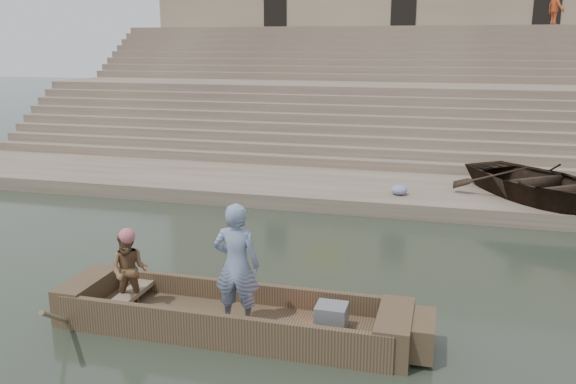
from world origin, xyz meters
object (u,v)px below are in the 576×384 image
at_px(rowing_man, 129,271).
at_px(television, 331,317).
at_px(beached_rowboat, 540,182).
at_px(pedestrian, 556,6).
at_px(main_rowboat, 231,323).
at_px(standing_man, 237,265).

bearing_deg(rowing_man, television, -10.81).
distance_m(beached_rowboat, pedestrian, 15.24).
height_order(television, beached_rowboat, beached_rowboat).
height_order(main_rowboat, television, television).
distance_m(standing_man, television, 1.61).
xyz_separation_m(standing_man, rowing_man, (-1.87, 0.10, -0.32)).
bearing_deg(television, pedestrian, 75.03).
relative_size(beached_rowboat, pedestrian, 2.72).
bearing_deg(pedestrian, beached_rowboat, 147.09).
height_order(standing_man, rowing_man, standing_man).
xyz_separation_m(television, beached_rowboat, (3.95, 8.24, 0.45)).
height_order(main_rowboat, rowing_man, rowing_man).
relative_size(rowing_man, pedestrian, 0.76).
height_order(standing_man, pedestrian, pedestrian).
relative_size(standing_man, beached_rowboat, 0.42).
bearing_deg(main_rowboat, television, -0.00).
distance_m(television, pedestrian, 23.89).
relative_size(television, beached_rowboat, 0.10).
height_order(beached_rowboat, pedestrian, pedestrian).
xyz_separation_m(television, pedestrian, (6.00, 22.43, 5.62)).
xyz_separation_m(rowing_man, beached_rowboat, (7.23, 8.33, 0.01)).
distance_m(rowing_man, pedestrian, 24.90).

